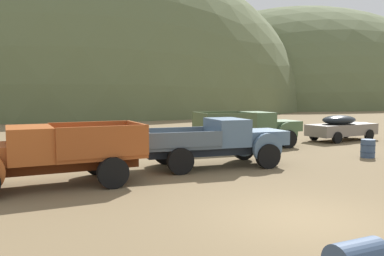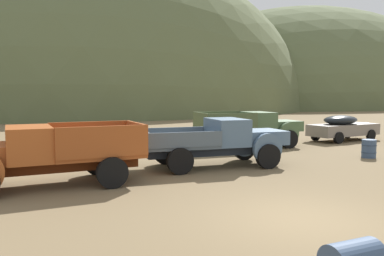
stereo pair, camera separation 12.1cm
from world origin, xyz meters
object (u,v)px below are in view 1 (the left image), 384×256
(oil_drum_by_truck, at_px, (368,148))
(car_primer_gray, at_px, (343,127))
(truck_oxide_orange, at_px, (35,155))
(truck_weathered_green, at_px, (255,128))
(truck_chalk_blue, at_px, (225,141))

(oil_drum_by_truck, bearing_deg, car_primer_gray, 45.58)
(car_primer_gray, distance_m, oil_drum_by_truck, 6.69)
(truck_oxide_orange, distance_m, truck_weathered_green, 12.41)
(truck_oxide_orange, xyz_separation_m, car_primer_gray, (18.51, 2.76, -0.20))
(truck_chalk_blue, relative_size, car_primer_gray, 1.22)
(truck_chalk_blue, height_order, oil_drum_by_truck, truck_chalk_blue)
(car_primer_gray, xyz_separation_m, oil_drum_by_truck, (-4.68, -4.77, -0.40))
(truck_weathered_green, bearing_deg, oil_drum_by_truck, -58.38)
(truck_chalk_blue, xyz_separation_m, truck_weathered_green, (4.77, 3.63, 0.02))
(truck_oxide_orange, relative_size, oil_drum_by_truck, 7.32)
(truck_oxide_orange, bearing_deg, truck_weathered_green, -156.78)
(truck_oxide_orange, height_order, truck_chalk_blue, truck_oxide_orange)
(truck_chalk_blue, bearing_deg, car_primer_gray, 28.29)
(oil_drum_by_truck, bearing_deg, truck_weathered_green, 109.33)
(truck_oxide_orange, bearing_deg, car_primer_gray, -164.50)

